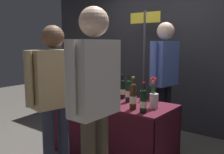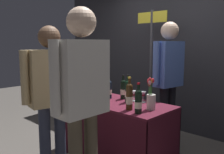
{
  "view_description": "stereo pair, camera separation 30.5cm",
  "coord_description": "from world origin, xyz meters",
  "px_view_note": "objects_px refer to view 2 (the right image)",
  "views": [
    {
      "loc": [
        1.87,
        -2.38,
        1.49
      ],
      "look_at": [
        0.0,
        0.0,
        1.06
      ],
      "focal_mm": 39.38,
      "sensor_mm": 36.0,
      "label": 1
    },
    {
      "loc": [
        2.1,
        -2.18,
        1.49
      ],
      "look_at": [
        0.0,
        0.0,
        1.06
      ],
      "focal_mm": 39.38,
      "sensor_mm": 36.0,
      "label": 2
    }
  ],
  "objects_px": {
    "wine_glass_mid": "(134,94)",
    "flower_vase": "(151,98)",
    "tasting_table": "(112,119)",
    "featured_wine_bottle": "(91,83)",
    "wine_glass_near_taster": "(84,84)",
    "taster_foreground_right": "(51,89)",
    "wine_glass_near_vendor": "(143,94)",
    "vendor_presenter": "(168,73)",
    "display_bottle_0": "(98,87)",
    "booth_signpost": "(151,57)"
  },
  "relations": [
    {
      "from": "featured_wine_bottle",
      "to": "wine_glass_near_taster",
      "type": "height_order",
      "value": "featured_wine_bottle"
    },
    {
      "from": "tasting_table",
      "to": "wine_glass_near_vendor",
      "type": "distance_m",
      "value": 0.52
    },
    {
      "from": "wine_glass_near_taster",
      "to": "tasting_table",
      "type": "bearing_deg",
      "value": -9.26
    },
    {
      "from": "tasting_table",
      "to": "booth_signpost",
      "type": "relative_size",
      "value": 0.78
    },
    {
      "from": "taster_foreground_right",
      "to": "tasting_table",
      "type": "bearing_deg",
      "value": 0.99
    },
    {
      "from": "wine_glass_mid",
      "to": "wine_glass_near_taster",
      "type": "distance_m",
      "value": 0.89
    },
    {
      "from": "display_bottle_0",
      "to": "taster_foreground_right",
      "type": "relative_size",
      "value": 0.19
    },
    {
      "from": "display_bottle_0",
      "to": "vendor_presenter",
      "type": "height_order",
      "value": "vendor_presenter"
    },
    {
      "from": "wine_glass_near_vendor",
      "to": "wine_glass_near_taster",
      "type": "distance_m",
      "value": 1.02
    },
    {
      "from": "wine_glass_near_taster",
      "to": "taster_foreground_right",
      "type": "height_order",
      "value": "taster_foreground_right"
    },
    {
      "from": "wine_glass_near_taster",
      "to": "taster_foreground_right",
      "type": "bearing_deg",
      "value": -58.61
    },
    {
      "from": "wine_glass_near_vendor",
      "to": "vendor_presenter",
      "type": "xyz_separation_m",
      "value": [
        -0.01,
        0.6,
        0.21
      ]
    },
    {
      "from": "vendor_presenter",
      "to": "wine_glass_near_vendor",
      "type": "bearing_deg",
      "value": 9.36
    },
    {
      "from": "featured_wine_bottle",
      "to": "taster_foreground_right",
      "type": "xyz_separation_m",
      "value": [
        0.43,
        -0.93,
        0.09
      ]
    },
    {
      "from": "vendor_presenter",
      "to": "wine_glass_near_taster",
      "type": "bearing_deg",
      "value": -47.42
    },
    {
      "from": "featured_wine_bottle",
      "to": "booth_signpost",
      "type": "xyz_separation_m",
      "value": [
        0.32,
        1.03,
        0.34
      ]
    },
    {
      "from": "vendor_presenter",
      "to": "booth_signpost",
      "type": "relative_size",
      "value": 0.88
    },
    {
      "from": "wine_glass_near_vendor",
      "to": "taster_foreground_right",
      "type": "bearing_deg",
      "value": -114.9
    },
    {
      "from": "tasting_table",
      "to": "display_bottle_0",
      "type": "relative_size",
      "value": 4.97
    },
    {
      "from": "featured_wine_bottle",
      "to": "flower_vase",
      "type": "bearing_deg",
      "value": -7.21
    },
    {
      "from": "taster_foreground_right",
      "to": "booth_signpost",
      "type": "bearing_deg",
      "value": 13.31
    },
    {
      "from": "tasting_table",
      "to": "wine_glass_mid",
      "type": "height_order",
      "value": "wine_glass_mid"
    },
    {
      "from": "wine_glass_near_taster",
      "to": "taster_foreground_right",
      "type": "xyz_separation_m",
      "value": [
        0.55,
        -0.9,
        0.12
      ]
    },
    {
      "from": "tasting_table",
      "to": "featured_wine_bottle",
      "type": "distance_m",
      "value": 0.69
    },
    {
      "from": "featured_wine_bottle",
      "to": "wine_glass_mid",
      "type": "bearing_deg",
      "value": 2.65
    },
    {
      "from": "wine_glass_near_taster",
      "to": "booth_signpost",
      "type": "relative_size",
      "value": 0.08
    },
    {
      "from": "wine_glass_near_vendor",
      "to": "taster_foreground_right",
      "type": "xyz_separation_m",
      "value": [
        -0.46,
        -0.99,
        0.14
      ]
    },
    {
      "from": "wine_glass_near_taster",
      "to": "booth_signpost",
      "type": "bearing_deg",
      "value": 67.03
    },
    {
      "from": "flower_vase",
      "to": "taster_foreground_right",
      "type": "relative_size",
      "value": 0.21
    },
    {
      "from": "tasting_table",
      "to": "wine_glass_near_vendor",
      "type": "xyz_separation_m",
      "value": [
        0.33,
        0.2,
        0.34
      ]
    },
    {
      "from": "vendor_presenter",
      "to": "taster_foreground_right",
      "type": "xyz_separation_m",
      "value": [
        -0.45,
        -1.59,
        -0.07
      ]
    },
    {
      "from": "featured_wine_bottle",
      "to": "vendor_presenter",
      "type": "distance_m",
      "value": 1.11
    },
    {
      "from": "tasting_table",
      "to": "wine_glass_near_vendor",
      "type": "bearing_deg",
      "value": 31.27
    },
    {
      "from": "tasting_table",
      "to": "booth_signpost",
      "type": "height_order",
      "value": "booth_signpost"
    },
    {
      "from": "tasting_table",
      "to": "taster_foreground_right",
      "type": "relative_size",
      "value": 0.94
    },
    {
      "from": "display_bottle_0",
      "to": "wine_glass_near_vendor",
      "type": "xyz_separation_m",
      "value": [
        0.61,
        0.18,
        -0.04
      ]
    },
    {
      "from": "display_bottle_0",
      "to": "wine_glass_mid",
      "type": "relative_size",
      "value": 2.44
    },
    {
      "from": "featured_wine_bottle",
      "to": "wine_glass_near_vendor",
      "type": "distance_m",
      "value": 0.89
    },
    {
      "from": "wine_glass_near_taster",
      "to": "flower_vase",
      "type": "distance_m",
      "value": 1.28
    },
    {
      "from": "featured_wine_bottle",
      "to": "vendor_presenter",
      "type": "relative_size",
      "value": 0.19
    },
    {
      "from": "display_bottle_0",
      "to": "booth_signpost",
      "type": "xyz_separation_m",
      "value": [
        0.04,
        1.15,
        0.35
      ]
    },
    {
      "from": "wine_glass_mid",
      "to": "flower_vase",
      "type": "xyz_separation_m",
      "value": [
        0.38,
        -0.18,
        0.03
      ]
    },
    {
      "from": "featured_wine_bottle",
      "to": "wine_glass_near_vendor",
      "type": "height_order",
      "value": "featured_wine_bottle"
    },
    {
      "from": "vendor_presenter",
      "to": "taster_foreground_right",
      "type": "relative_size",
      "value": 1.06
    },
    {
      "from": "wine_glass_near_taster",
      "to": "wine_glass_mid",
      "type": "bearing_deg",
      "value": 4.14
    },
    {
      "from": "wine_glass_near_vendor",
      "to": "flower_vase",
      "type": "relative_size",
      "value": 0.38
    },
    {
      "from": "display_bottle_0",
      "to": "vendor_presenter",
      "type": "xyz_separation_m",
      "value": [
        0.59,
        0.78,
        0.17
      ]
    },
    {
      "from": "wine_glass_mid",
      "to": "vendor_presenter",
      "type": "height_order",
      "value": "vendor_presenter"
    },
    {
      "from": "wine_glass_mid",
      "to": "wine_glass_near_taster",
      "type": "bearing_deg",
      "value": -175.86
    },
    {
      "from": "tasting_table",
      "to": "wine_glass_near_vendor",
      "type": "height_order",
      "value": "wine_glass_near_vendor"
    }
  ]
}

